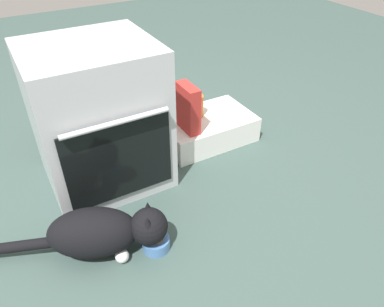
{
  "coord_description": "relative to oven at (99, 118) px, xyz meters",
  "views": [
    {
      "loc": [
        -0.45,
        -1.25,
        1.32
      ],
      "look_at": [
        0.27,
        0.02,
        0.25
      ],
      "focal_mm": 34.1,
      "sensor_mm": 36.0,
      "label": 1
    }
  ],
  "objects": [
    {
      "name": "pantry_cabinet",
      "position": [
        0.68,
        0.05,
        -0.3
      ],
      "size": [
        0.57,
        0.38,
        0.16
      ],
      "primitive_type": "cube",
      "color": "white",
      "rests_on": "ground"
    },
    {
      "name": "cat",
      "position": [
        -0.19,
        -0.51,
        -0.25
      ],
      "size": [
        0.76,
        0.41,
        0.24
      ],
      "rotation": [
        0.0,
        0.0,
        -0.43
      ],
      "color": "black",
      "rests_on": "ground"
    },
    {
      "name": "oven",
      "position": [
        0.0,
        0.0,
        0.0
      ],
      "size": [
        0.61,
        0.59,
        0.76
      ],
      "color": "#B7BABF",
      "rests_on": "ground"
    },
    {
      "name": "cereal_box",
      "position": [
        0.51,
        -0.02,
        -0.08
      ],
      "size": [
        0.07,
        0.18,
        0.28
      ],
      "primitive_type": "cube",
      "color": "#B72D28",
      "rests_on": "pantry_cabinet"
    },
    {
      "name": "ground",
      "position": [
        0.07,
        -0.37,
        -0.38
      ],
      "size": [
        8.0,
        8.0,
        0.0
      ],
      "primitive_type": "plane",
      "color": "#384C47"
    },
    {
      "name": "food_bowl",
      "position": [
        0.02,
        -0.6,
        -0.34
      ],
      "size": [
        0.13,
        0.13,
        0.08
      ],
      "color": "#4C7AB7",
      "rests_on": "ground"
    },
    {
      "name": "sauce_jar",
      "position": [
        0.63,
        0.09,
        -0.15
      ],
      "size": [
        0.08,
        0.08,
        0.14
      ],
      "primitive_type": "cylinder",
      "color": "#D16023",
      "rests_on": "pantry_cabinet"
    }
  ]
}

